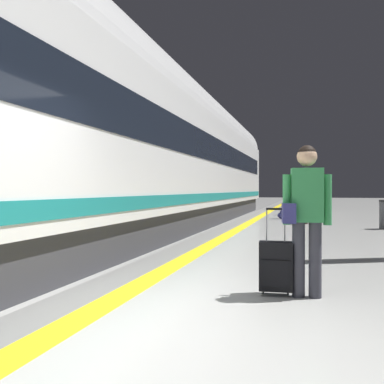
{
  "coord_description": "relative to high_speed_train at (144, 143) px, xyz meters",
  "views": [
    {
      "loc": [
        1.32,
        -3.59,
        1.24
      ],
      "look_at": [
        -1.01,
        4.58,
        1.18
      ],
      "focal_mm": 38.27,
      "sensor_mm": 36.0,
      "label": 1
    }
  ],
  "objects": [
    {
      "name": "tactile_edge_band",
      "position": [
        1.84,
        3.16,
        -2.5
      ],
      "size": [
        0.74,
        80.0,
        0.01
      ],
      "primitive_type": "cube",
      "color": "slate",
      "rests_on": "ground"
    },
    {
      "name": "passenger_mid",
      "position": [
        3.63,
        7.25,
        -1.55
      ],
      "size": [
        0.5,
        0.32,
        1.61
      ],
      "color": "black",
      "rests_on": "ground"
    },
    {
      "name": "high_speed_train",
      "position": [
        0.0,
        0.0,
        0.0
      ],
      "size": [
        2.94,
        30.52,
        4.97
      ],
      "color": "#38383D",
      "rests_on": "ground"
    },
    {
      "name": "duffel_bag_mid",
      "position": [
        3.31,
        7.0,
        -2.35
      ],
      "size": [
        0.44,
        0.26,
        0.36
      ],
      "color": "navy",
      "rests_on": "ground"
    },
    {
      "name": "duffel_bag_near",
      "position": [
        4.0,
        4.52,
        -2.35
      ],
      "size": [
        0.44,
        0.26,
        0.36
      ],
      "color": "brown",
      "rests_on": "ground"
    },
    {
      "name": "safety_line_strip",
      "position": [
        2.23,
        3.16,
        -2.5
      ],
      "size": [
        0.36,
        80.0,
        0.01
      ],
      "primitive_type": "cube",
      "color": "yellow",
      "rests_on": "ground"
    },
    {
      "name": "traveller_foreground",
      "position": [
        4.3,
        -5.57,
        -1.5
      ],
      "size": [
        0.56,
        0.33,
        1.74
      ],
      "color": "#383842",
      "rests_on": "ground"
    },
    {
      "name": "passenger_far",
      "position": [
        3.57,
        9.77,
        -1.6
      ],
      "size": [
        0.49,
        0.2,
        1.56
      ],
      "color": "#383842",
      "rests_on": "ground"
    },
    {
      "name": "ground_plane",
      "position": [
        3.01,
        -6.84,
        -2.5
      ],
      "size": [
        120.0,
        120.0,
        0.0
      ],
      "primitive_type": "plane",
      "color": "#B7B7B2"
    },
    {
      "name": "duffel_bag_far",
      "position": [
        3.25,
        9.46,
        -2.35
      ],
      "size": [
        0.44,
        0.26,
        0.36
      ],
      "color": "navy",
      "rests_on": "ground"
    },
    {
      "name": "rolling_suitcase_foreground",
      "position": [
        3.96,
        -5.58,
        -2.16
      ],
      "size": [
        0.4,
        0.26,
        1.02
      ],
      "color": "black",
      "rests_on": "ground"
    },
    {
      "name": "passenger_near",
      "position": [
        4.32,
        4.82,
        -1.58
      ],
      "size": [
        0.48,
        0.34,
        1.55
      ],
      "color": "brown",
      "rests_on": "ground"
    }
  ]
}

